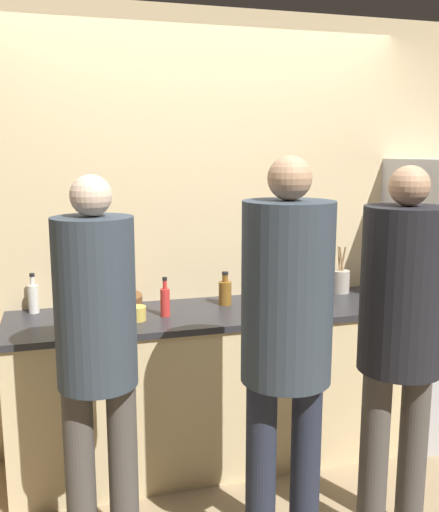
# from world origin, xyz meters

# --- Properties ---
(ground_plane) EXTENTS (14.00, 14.00, 0.00)m
(ground_plane) POSITION_xyz_m (0.00, 0.00, 0.00)
(ground_plane) COLOR #9E8460
(wall_back) EXTENTS (5.20, 0.06, 2.60)m
(wall_back) POSITION_xyz_m (0.00, 0.68, 1.30)
(wall_back) COLOR #D6BC8C
(wall_back) RESTS_ON ground_plane
(counter) EXTENTS (2.24, 0.66, 0.90)m
(counter) POSITION_xyz_m (0.00, 0.36, 0.45)
(counter) COLOR beige
(counter) RESTS_ON ground_plane
(person_left) EXTENTS (0.34, 0.34, 1.70)m
(person_left) POSITION_xyz_m (-0.67, -0.33, 1.00)
(person_left) COLOR #4C4742
(person_left) RESTS_ON ground_plane
(person_center) EXTENTS (0.37, 0.37, 1.77)m
(person_center) POSITION_xyz_m (0.08, -0.57, 1.08)
(person_center) COLOR #232838
(person_center) RESTS_ON ground_plane
(person_right) EXTENTS (0.37, 0.37, 1.73)m
(person_right) POSITION_xyz_m (0.63, -0.56, 1.05)
(person_right) COLOR #4C4742
(person_right) RESTS_ON ground_plane
(fruit_bowl) EXTENTS (0.35, 0.35, 0.12)m
(fruit_bowl) POSITION_xyz_m (-0.53, 0.54, 0.94)
(fruit_bowl) COLOR brown
(fruit_bowl) RESTS_ON counter
(utensil_crock) EXTENTS (0.11, 0.11, 0.30)m
(utensil_crock) POSITION_xyz_m (0.91, 0.53, 0.98)
(utensil_crock) COLOR #ADA393
(utensil_crock) RESTS_ON counter
(bottle_red) EXTENTS (0.05, 0.05, 0.22)m
(bottle_red) POSITION_xyz_m (-0.26, 0.31, 0.99)
(bottle_red) COLOR red
(bottle_red) RESTS_ON counter
(bottle_amber) EXTENTS (0.08, 0.08, 0.20)m
(bottle_amber) POSITION_xyz_m (0.12, 0.45, 0.98)
(bottle_amber) COLOR brown
(bottle_amber) RESTS_ON counter
(bottle_clear) EXTENTS (0.06, 0.06, 0.23)m
(bottle_clear) POSITION_xyz_m (-0.95, 0.57, 0.99)
(bottle_clear) COLOR silver
(bottle_clear) RESTS_ON counter
(cup_yellow) EXTENTS (0.10, 0.10, 0.08)m
(cup_yellow) POSITION_xyz_m (-0.42, 0.27, 0.94)
(cup_yellow) COLOR gold
(cup_yellow) RESTS_ON counter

